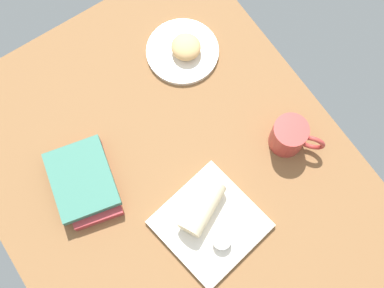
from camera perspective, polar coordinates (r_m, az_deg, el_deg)
The scene contains 8 objects.
dining_table at distance 134.79cm, azimuth -2.44°, elevation -3.54°, with size 110.00×90.00×4.00cm, color brown.
round_plate at distance 145.09cm, azimuth -1.07°, elevation 10.38°, with size 20.47×20.47×1.40cm, color silver.
scone_pastry at distance 142.28cm, azimuth -0.68°, elevation 10.89°, with size 8.43×8.27×4.73cm, color tan.
square_plate at distance 129.31cm, azimuth 2.06°, elevation -8.98°, with size 23.25×23.25×1.60cm, color silver.
sauce_cup at distance 126.59cm, azimuth 3.36°, elevation -10.82°, with size 4.67×4.67×2.70cm.
breakfast_wrap at distance 125.95cm, azimuth 1.12°, elevation -7.09°, with size 6.35×6.35×13.98cm, color beige.
book_stack at distance 132.08cm, azimuth -11.96°, elevation -4.14°, with size 23.69×18.90×5.68cm.
coffee_mug at distance 132.89cm, azimuth 10.98°, elevation 0.90°, with size 12.54×11.03×9.72cm.
Camera 1 is at (30.88, -13.83, 132.47)cm, focal length 47.35 mm.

